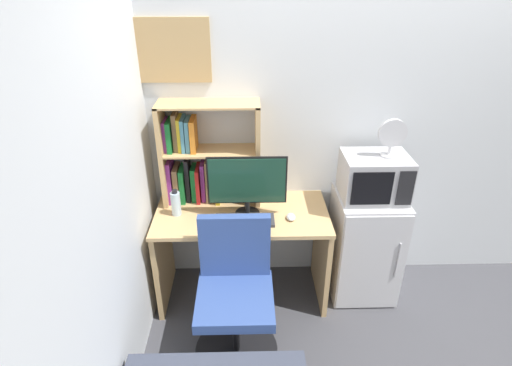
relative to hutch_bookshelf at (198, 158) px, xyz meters
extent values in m
cube|color=silver|center=(1.64, 0.13, 0.21)|extent=(6.40, 0.04, 2.60)
cube|color=silver|center=(-0.38, -1.49, 0.21)|extent=(0.04, 4.40, 2.60)
cube|color=tan|center=(0.31, -0.20, -0.35)|extent=(1.23, 0.61, 0.03)
cube|color=tan|center=(-0.29, -0.20, -0.73)|extent=(0.04, 0.55, 0.72)
cube|color=tan|center=(0.90, -0.20, -0.73)|extent=(0.04, 0.55, 0.72)
cube|color=tan|center=(-0.24, -0.01, 0.04)|extent=(0.03, 0.25, 0.75)
cube|color=tan|center=(0.42, -0.01, 0.04)|extent=(0.03, 0.25, 0.75)
cube|color=tan|center=(0.09, -0.01, 0.40)|extent=(0.70, 0.25, 0.01)
cube|color=tan|center=(0.09, -0.01, 0.06)|extent=(0.63, 0.25, 0.01)
cube|color=purple|center=(-0.21, 0.00, -0.17)|extent=(0.03, 0.19, 0.32)
cube|color=brown|center=(-0.17, 0.01, -0.20)|extent=(0.04, 0.19, 0.27)
cube|color=#197233|center=(-0.13, 0.01, -0.21)|extent=(0.04, 0.19, 0.26)
cube|color=black|center=(-0.09, 0.02, -0.17)|extent=(0.03, 0.15, 0.33)
cube|color=#197233|center=(-0.04, 0.02, -0.21)|extent=(0.04, 0.15, 0.26)
cube|color=#B21E1E|center=(-0.01, 0.01, -0.20)|extent=(0.03, 0.19, 0.26)
cube|color=purple|center=(0.02, 0.02, -0.19)|extent=(0.03, 0.15, 0.30)
cube|color=brown|center=(0.06, 0.01, -0.17)|extent=(0.03, 0.18, 0.33)
cube|color=gold|center=(0.09, 0.02, -0.18)|extent=(0.03, 0.15, 0.32)
cube|color=gold|center=(0.13, 0.00, -0.19)|extent=(0.03, 0.20, 0.29)
cube|color=purple|center=(-0.22, 0.01, 0.18)|extent=(0.02, 0.16, 0.21)
cube|color=#197233|center=(-0.18, 0.01, 0.18)|extent=(0.03, 0.19, 0.22)
cube|color=brown|center=(-0.14, 0.02, 0.20)|extent=(0.03, 0.15, 0.26)
cube|color=gold|center=(-0.12, 0.01, 0.19)|extent=(0.02, 0.17, 0.24)
cube|color=teal|center=(-0.09, 0.01, 0.19)|extent=(0.02, 0.18, 0.23)
cube|color=teal|center=(-0.06, 0.01, 0.18)|extent=(0.03, 0.18, 0.22)
cube|color=orange|center=(-0.02, 0.00, 0.18)|extent=(0.04, 0.19, 0.23)
cylinder|color=black|center=(0.35, -0.23, -0.33)|extent=(0.17, 0.17, 0.02)
cylinder|color=black|center=(0.35, -0.23, -0.27)|extent=(0.04, 0.04, 0.09)
cube|color=black|center=(0.35, -0.22, -0.07)|extent=(0.54, 0.01, 0.35)
cube|color=#193D2D|center=(0.35, -0.23, -0.07)|extent=(0.52, 0.02, 0.32)
cube|color=#333338|center=(0.33, -0.32, -0.33)|extent=(0.40, 0.16, 0.02)
ellipsoid|color=silver|center=(0.65, -0.29, -0.32)|extent=(0.06, 0.09, 0.03)
cylinder|color=silver|center=(-0.15, -0.21, -0.25)|extent=(0.07, 0.07, 0.17)
cylinder|color=black|center=(-0.15, -0.21, -0.15)|extent=(0.04, 0.04, 0.02)
cube|color=silver|center=(1.24, -0.15, -0.67)|extent=(0.48, 0.47, 0.84)
cube|color=silver|center=(1.24, -0.39, -0.67)|extent=(0.46, 0.01, 0.81)
cylinder|color=#B2B2B7|center=(1.40, -0.41, -0.62)|extent=(0.01, 0.01, 0.30)
cube|color=#ADADB2|center=(1.24, -0.15, -0.09)|extent=(0.45, 0.34, 0.32)
cube|color=black|center=(1.17, -0.32, -0.09)|extent=(0.27, 0.01, 0.24)
cube|color=black|center=(1.40, -0.32, -0.09)|extent=(0.11, 0.01, 0.25)
cylinder|color=silver|center=(1.31, -0.15, 0.08)|extent=(0.11, 0.11, 0.01)
cylinder|color=silver|center=(1.31, -0.15, 0.11)|extent=(0.02, 0.02, 0.06)
cylinder|color=silver|center=(1.31, -0.16, 0.24)|extent=(0.19, 0.03, 0.19)
cylinder|color=black|center=(0.26, -0.77, -1.07)|extent=(0.55, 0.55, 0.04)
cylinder|color=black|center=(0.26, -0.77, -0.86)|extent=(0.04, 0.04, 0.43)
cube|color=#334C8C|center=(0.26, -0.77, -0.62)|extent=(0.48, 0.48, 0.07)
cube|color=#334C8C|center=(0.26, -0.55, -0.37)|extent=(0.45, 0.06, 0.44)
cube|color=tan|center=(-0.17, 0.10, 0.73)|extent=(0.57, 0.02, 0.41)
camera|label=1|loc=(0.35, -2.69, 1.21)|focal=28.85mm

